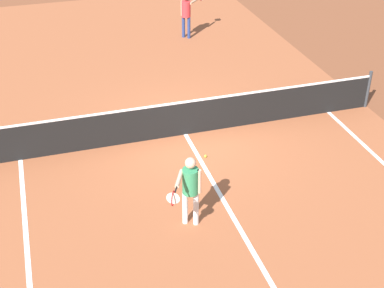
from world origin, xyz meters
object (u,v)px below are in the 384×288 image
at_px(net, 185,118).
at_px(player_far, 187,11).
at_px(player_near, 190,185).
at_px(tennis_ball_near_net, 205,156).

distance_m(net, player_far, 6.91).
height_order(player_near, player_far, player_far).
bearing_deg(player_near, tennis_ball_near_net, 64.75).
xyz_separation_m(player_far, tennis_ball_near_net, (-1.83, -7.78, -0.95)).
xyz_separation_m(player_near, tennis_ball_near_net, (1.07, 2.26, -0.94)).
bearing_deg(tennis_ball_near_net, player_far, 76.76).
relative_size(net, player_far, 6.66).
relative_size(player_near, player_far, 0.99).
height_order(net, tennis_ball_near_net, net).
bearing_deg(player_near, net, 75.18).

